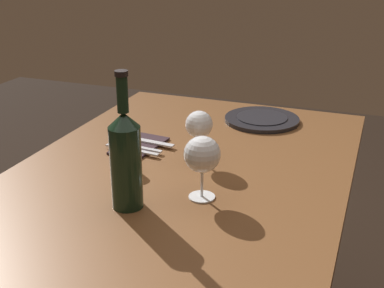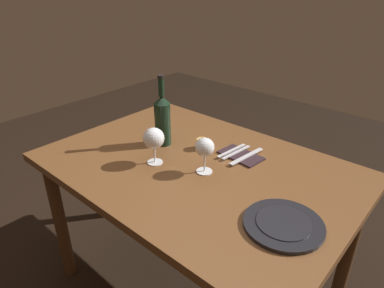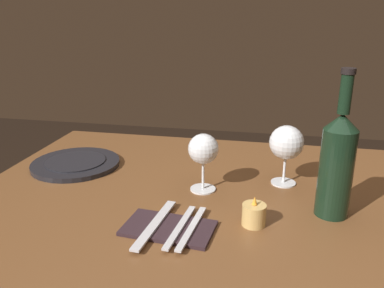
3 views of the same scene
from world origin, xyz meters
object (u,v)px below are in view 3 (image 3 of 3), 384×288
Objects in this scene: wine_glass_right at (286,144)px; dinner_plate at (76,163)px; votive_candle at (254,215)px; fork_inner at (180,227)px; wine_glass_left at (203,151)px; folded_napkin at (169,228)px; fork_outer at (192,228)px; table_knife at (155,224)px; wine_bottle at (337,163)px.

wine_glass_right reaches higher than dinner_plate.
votive_candle is 0.37× the size of fork_inner.
votive_candle is at bearing 132.40° from wine_glass_left.
folded_napkin is (0.24, 0.29, -0.11)m from wine_glass_right.
folded_napkin is 0.05m from fork_outer.
fork_inner is 1.00× the size of fork_outer.
wine_glass_right reaches higher than table_knife.
fork_outer is at bearing 180.00° from fork_inner.
wine_glass_right is at bearing -106.11° from votive_candle.
wine_glass_left is 0.94× the size of wine_glass_right.
folded_napkin is (0.18, 0.06, -0.02)m from votive_candle.
fork_inner is at bearing 180.00° from table_knife.
wine_glass_right is (-0.21, -0.08, 0.00)m from wine_glass_left.
fork_inner and table_knife have the same top height.
votive_candle is 0.32× the size of table_knife.
fork_inner and fork_outer have the same top height.
votive_candle is 0.59m from dinner_plate.
wine_glass_right is 0.36m from fork_outer.
wine_bottle is (-0.31, 0.07, 0.02)m from wine_glass_left.
folded_napkin is (-0.37, 0.30, -0.00)m from dinner_plate.
wine_bottle is 0.37m from fork_inner.
table_knife is at bearing 138.59° from dinner_plate.
dinner_plate is at bearing -35.47° from fork_outer.
fork_outer is 0.86× the size of table_knife.
votive_candle is 0.34× the size of folded_napkin.
fork_inner is at bearing 0.00° from fork_outer.
folded_napkin is (0.04, 0.21, -0.10)m from wine_glass_left.
wine_bottle reaches higher than fork_outer.
dinner_plate is at bearing -23.85° from votive_candle.
wine_bottle is at bearing -154.07° from votive_candle.
fork_outer is (-0.03, 0.00, 0.00)m from fork_inner.
wine_glass_right is at bearing -123.56° from fork_outer.
folded_napkin is at bearing 18.00° from votive_candle.
dinner_plate is 1.44× the size of fork_inner.
fork_inner is at bearing 180.00° from folded_napkin.
fork_outer is (0.19, 0.29, -0.10)m from wine_glass_right.
wine_glass_left is 0.23m from fork_outer.
wine_glass_right is at bearing -158.10° from wine_glass_left.
fork_inner is (0.22, 0.29, -0.10)m from wine_glass_right.
votive_candle reaches higher than folded_napkin.
table_knife is (0.21, 0.06, -0.01)m from votive_candle.
fork_outer is (-0.05, 0.00, 0.01)m from folded_napkin.
wine_glass_left is 2.26× the size of votive_candle.
fork_outer is (-0.01, 0.21, -0.10)m from wine_glass_left.
wine_glass_left reaches higher than fork_inner.
wine_glass_right reaches higher than folded_napkin.
wine_glass_left is 0.84× the size of fork_inner.
wine_glass_left is 0.58× the size of dinner_plate.
wine_glass_left is 0.22m from votive_candle.
fork_inner is at bearing 20.75° from votive_candle.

